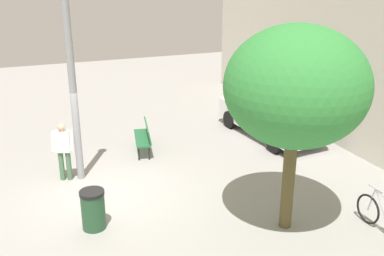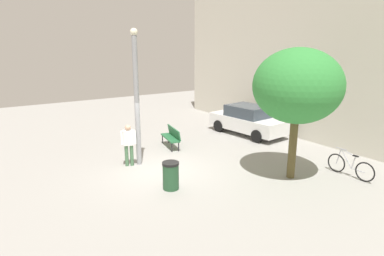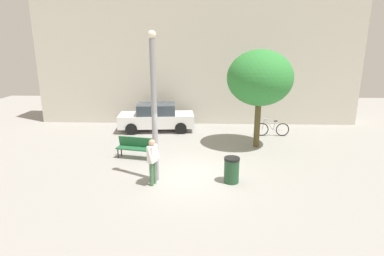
% 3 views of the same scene
% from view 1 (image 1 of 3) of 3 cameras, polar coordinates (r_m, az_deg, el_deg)
% --- Properties ---
extents(ground_plane, '(36.00, 36.00, 0.00)m').
position_cam_1_polar(ground_plane, '(12.06, -10.76, -8.34)').
color(ground_plane, gray).
extents(lamppost, '(0.28, 0.28, 5.25)m').
position_cam_1_polar(lamppost, '(12.19, -15.02, 5.57)').
color(lamppost, gray).
rests_on(lamppost, ground_plane).
extents(person_by_lamppost, '(0.42, 0.63, 1.67)m').
position_cam_1_polar(person_by_lamppost, '(12.74, -16.11, -2.43)').
color(person_by_lamppost, '#47704C').
rests_on(person_by_lamppost, ground_plane).
extents(park_bench, '(1.66, 0.79, 0.92)m').
position_cam_1_polar(park_bench, '(14.42, -6.08, -0.91)').
color(park_bench, '#236038').
rests_on(park_bench, ground_plane).
extents(plaza_tree, '(3.02, 3.02, 4.60)m').
position_cam_1_polar(plaza_tree, '(9.49, 13.13, 5.11)').
color(plaza_tree, brown).
rests_on(plaza_tree, ground_plane).
extents(parked_car_white, '(4.35, 2.14, 1.55)m').
position_cam_1_polar(parked_car_white, '(15.83, 9.99, 1.68)').
color(parked_car_white, silver).
rests_on(parked_car_white, ground_plane).
extents(trash_bin, '(0.56, 0.56, 0.93)m').
position_cam_1_polar(trash_bin, '(10.48, -12.51, -10.12)').
color(trash_bin, '#234C2D').
rests_on(trash_bin, ground_plane).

